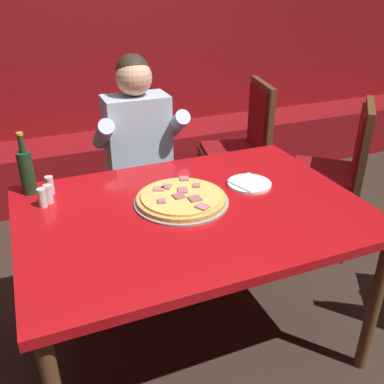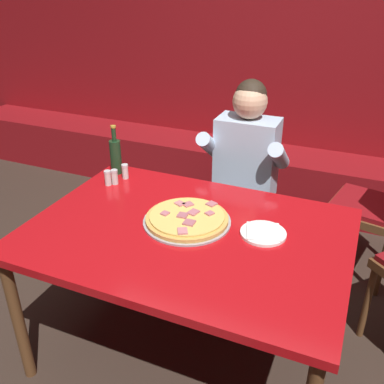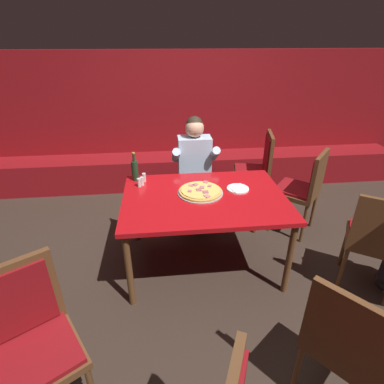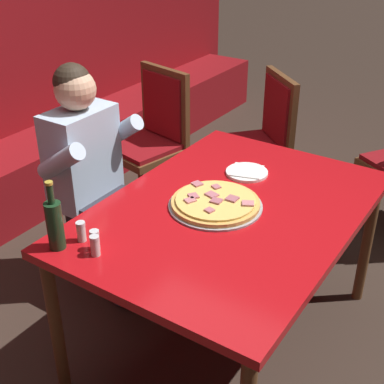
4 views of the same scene
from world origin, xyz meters
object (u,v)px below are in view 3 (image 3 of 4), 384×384
object	(u,v)px
diner_seated_blue_shirt	(195,167)
dining_chair_far_left	(349,342)
main_dining_table	(204,203)
shaker_red_pepper_flakes	(144,178)
shaker_black_pepper	(139,183)
dining_chair_far_right	(377,237)
dining_chair_by_booth	(30,336)
beer_bottle	(135,170)
pizza	(200,191)
dining_chair_near_right	(258,166)
shaker_parmesan	(142,182)
dining_chair_near_left	(304,186)
plate_white_paper	(238,189)

from	to	relation	value
diner_seated_blue_shirt	dining_chair_far_left	world-z (taller)	diner_seated_blue_shirt
main_dining_table	shaker_red_pepper_flakes	bearing A→B (deg)	146.18
shaker_black_pepper	dining_chair_far_right	size ratio (longest dim) A/B	0.09
main_dining_table	diner_seated_blue_shirt	xyz separation A→B (m)	(0.01, 0.82, 0.01)
main_dining_table	dining_chair_by_booth	xyz separation A→B (m)	(-1.13, -1.19, -0.10)
beer_bottle	dining_chair_by_booth	xyz separation A→B (m)	(-0.49, -1.60, -0.28)
dining_chair_far_left	diner_seated_blue_shirt	bearing A→B (deg)	105.13
pizza	dining_chair_near_right	distance (m)	1.37
main_dining_table	pizza	xyz separation A→B (m)	(-0.03, 0.06, 0.09)
dining_chair_near_right	dining_chair_far_left	size ratio (longest dim) A/B	1.03
pizza	shaker_parmesan	distance (m)	0.58
dining_chair_near_right	dining_chair_near_left	distance (m)	0.72
dining_chair_near_left	diner_seated_blue_shirt	bearing A→B (deg)	161.98
diner_seated_blue_shirt	dining_chair_by_booth	xyz separation A→B (m)	(-1.15, -2.01, -0.11)
dining_chair_far_right	diner_seated_blue_shirt	bearing A→B (deg)	135.51
main_dining_table	dining_chair_near_right	xyz separation A→B (m)	(0.86, 1.09, -0.12)
beer_bottle	dining_chair_far_right	world-z (taller)	beer_bottle
beer_bottle	shaker_parmesan	distance (m)	0.17
shaker_red_pepper_flakes	shaker_black_pepper	xyz separation A→B (m)	(-0.04, -0.11, 0.00)
pizza	shaker_red_pepper_flakes	world-z (taller)	shaker_red_pepper_flakes
shaker_red_pepper_flakes	pizza	bearing A→B (deg)	-30.35
pizza	shaker_red_pepper_flakes	size ratio (longest dim) A/B	4.89
plate_white_paper	dining_chair_far_left	bearing A→B (deg)	-79.50
shaker_red_pepper_flakes	dining_chair_near_right	world-z (taller)	dining_chair_near_right
main_dining_table	shaker_red_pepper_flakes	distance (m)	0.67
dining_chair_by_booth	diner_seated_blue_shirt	bearing A→B (deg)	60.27
pizza	dining_chair_near_left	xyz separation A→B (m)	(1.21, 0.38, -0.20)
pizza	dining_chair_far_left	world-z (taller)	dining_chair_far_left
dining_chair_near_right	shaker_parmesan	bearing A→B (deg)	-150.50
dining_chair_near_left	beer_bottle	bearing A→B (deg)	-179.20
shaker_red_pepper_flakes	dining_chair_by_booth	bearing A→B (deg)	-110.48
shaker_parmesan	dining_chair_by_booth	xyz separation A→B (m)	(-0.57, -1.47, -0.21)
shaker_red_pepper_flakes	dining_chair_far_right	distance (m)	2.14
beer_bottle	shaker_red_pepper_flakes	size ratio (longest dim) A/B	3.40
pizza	dining_chair_far_right	size ratio (longest dim) A/B	0.43
shaker_red_pepper_flakes	shaker_black_pepper	bearing A→B (deg)	-110.95
dining_chair_near_left	plate_white_paper	bearing A→B (deg)	-157.97
dining_chair_by_booth	dining_chair_near_left	world-z (taller)	dining_chair_by_booth
shaker_red_pepper_flakes	shaker_parmesan	world-z (taller)	same
dining_chair_far_right	pizza	bearing A→B (deg)	157.57
plate_white_paper	diner_seated_blue_shirt	world-z (taller)	diner_seated_blue_shirt
plate_white_paper	shaker_red_pepper_flakes	xyz separation A→B (m)	(-0.89, 0.27, 0.03)
shaker_parmesan	main_dining_table	bearing A→B (deg)	-26.50
dining_chair_near_right	dining_chair_by_booth	world-z (taller)	dining_chair_by_booth
dining_chair_near_right	dining_chair_far_right	bearing A→B (deg)	-72.00
dining_chair_far_left	dining_chair_near_left	bearing A→B (deg)	72.62
main_dining_table	dining_chair_far_right	world-z (taller)	dining_chair_far_right
dining_chair_by_booth	dining_chair_near_left	size ratio (longest dim) A/B	1.03
diner_seated_blue_shirt	dining_chair_far_right	bearing A→B (deg)	-44.49
dining_chair_by_booth	dining_chair_far_left	bearing A→B (deg)	-6.52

